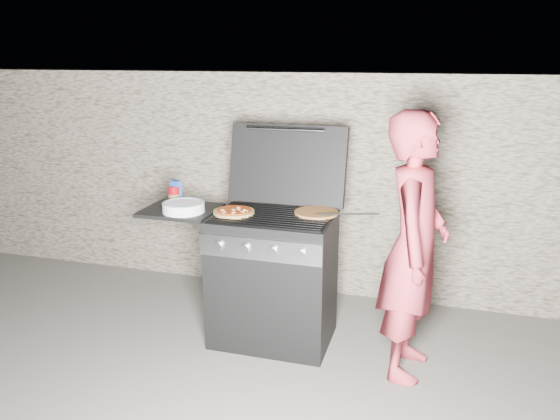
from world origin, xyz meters
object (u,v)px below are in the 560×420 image
(pizza_topped, at_px, (234,211))
(person, at_px, (414,247))
(sauce_jar, at_px, (174,195))
(gas_grill, at_px, (239,275))

(pizza_topped, relative_size, person, 0.17)
(person, bearing_deg, sauce_jar, 86.83)
(pizza_topped, xyz_separation_m, sauce_jar, (-0.51, 0.15, 0.04))
(sauce_jar, relative_size, person, 0.08)
(gas_grill, bearing_deg, pizza_topped, -108.01)
(pizza_topped, xyz_separation_m, person, (1.19, -0.09, -0.11))
(gas_grill, height_order, sauce_jar, sauce_jar)
(gas_grill, distance_m, person, 1.24)
(pizza_topped, relative_size, sauce_jar, 2.18)
(gas_grill, xyz_separation_m, sauce_jar, (-0.53, 0.11, 0.51))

